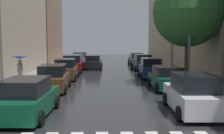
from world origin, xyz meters
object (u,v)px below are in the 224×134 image
Objects in this scene: parked_car_left_sixth at (80,58)px; parked_car_right_fourth at (142,63)px; parked_car_right_fifth at (136,59)px; street_tree_right at (188,12)px; parked_car_right_second at (167,78)px; parked_car_left_third at (66,70)px; parked_car_right_nearest at (193,95)px; parked_car_right_third at (151,68)px; parked_car_left_nearest at (27,99)px; pedestrian_foreground at (20,63)px; car_midroad at (93,62)px; parked_car_left_fifth at (77,61)px; lamp_post_right at (190,34)px; parked_car_left_second at (53,79)px; parked_car_left_fourth at (73,64)px.

parked_car_right_fourth reaches higher than parked_car_left_sixth.
street_tree_right is at bearing -174.16° from parked_car_right_fifth.
parked_car_right_second is (7.91, -21.49, -0.02)m from parked_car_left_sixth.
parked_car_right_nearest is at bearing -147.25° from parked_car_left_third.
parked_car_left_nearest is at bearing 151.75° from parked_car_right_third.
parked_car_right_second is at bearing -0.25° from parked_car_right_nearest.
pedestrian_foreground is at bearing 55.14° from parked_car_right_nearest.
parked_car_right_fourth is at bearing -104.97° from car_midroad.
pedestrian_foreground is at bearing 171.60° from parked_car_left_fifth.
parked_car_right_nearest is 6.28m from parked_car_right_second.
lamp_post_right is (7.33, -13.70, 3.07)m from car_midroad.
parked_car_right_second is at bearing -88.87° from parked_car_left_second.
parked_car_right_fifth is at bearing -23.97° from parked_car_left_second.
street_tree_right is (2.16, -3.81, 4.69)m from parked_car_right_third.
street_tree_right reaches higher than parked_car_right_second.
parked_car_left_sixth is 0.51× the size of street_tree_right.
parked_car_left_second is 1.07× the size of parked_car_left_sixth.
parked_car_right_nearest is (7.55, 0.50, 0.04)m from parked_car_left_nearest.
parked_car_right_fourth is (-0.02, 12.39, 0.08)m from parked_car_right_second.
street_tree_right reaches higher than parked_car_right_nearest.
parked_car_left_fourth is 0.99× the size of parked_car_right_third.
parked_car_left_second is at bearing 178.56° from parked_car_left_third.
parked_car_left_fourth is at bearing 132.20° from lamp_post_right.
lamp_post_right is (1.59, -18.67, 3.05)m from parked_car_right_fifth.
parked_car_right_fourth is at bearing -33.19° from parked_car_left_second.
parked_car_right_fourth is at bearing 97.78° from lamp_post_right.
parked_car_left_fifth is (-0.19, 23.01, -0.03)m from parked_car_left_nearest.
parked_car_right_fourth is (7.72, 12.84, 0.02)m from parked_car_left_second.
parked_car_left_fifth is at bearing 1.17° from parked_car_left_fourth.
pedestrian_foreground is at bearing 175.71° from lamp_post_right.
parked_car_left_nearest is at bearing -177.17° from parked_car_left_sixth.
parked_car_left_third is (0.07, 5.52, 0.01)m from parked_car_left_second.
parked_car_left_nearest is 0.72× the size of lamp_post_right.
parked_car_left_third is 0.92× the size of car_midroad.
parked_car_left_sixth is (-0.18, 10.84, -0.07)m from parked_car_left_fourth.
parked_car_right_fifth is at bearing -2.63° from parked_car_right_fourth.
parked_car_right_fourth is 0.56× the size of street_tree_right.
parked_car_left_sixth is 22.90m from parked_car_right_second.
parked_car_right_nearest is 0.99× the size of parked_car_right_fourth.
pedestrian_foreground is at bearing -175.68° from street_tree_right.
parked_car_left_second is 14.98m from parked_car_right_fourth.
pedestrian_foreground reaches higher than car_midroad.
parked_car_left_third is at bearing -13.46° from pedestrian_foreground.
street_tree_right is (9.94, -19.31, 4.75)m from parked_car_left_sixth.
parked_car_right_nearest is 0.95× the size of car_midroad.
car_midroad is at bearing 16.50° from parked_car_right_nearest.
parked_car_left_fifth is 15.24m from pedestrian_foreground.
parked_car_left_nearest is at bearing -142.74° from lamp_post_right.
parked_car_right_fifth is (7.76, 25.78, -0.02)m from parked_car_left_nearest.
parked_car_left_fifth reaches higher than parked_car_left_sixth.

